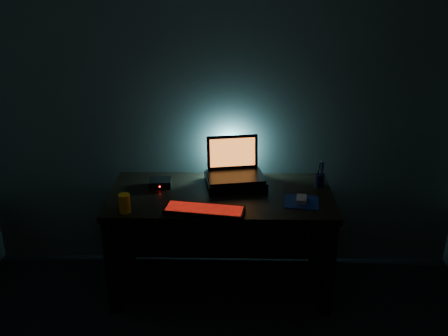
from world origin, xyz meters
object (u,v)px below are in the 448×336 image
Objects in this scene: mouse at (301,199)px; pen_cup at (320,180)px; laptop at (234,167)px; juice_glass at (125,203)px; router at (160,183)px; keyboard at (204,210)px.

mouse is 0.29m from pen_cup.
laptop is at bearing 175.10° from pen_cup.
pen_cup is (0.15, 0.25, 0.03)m from mouse.
juice_glass is (-0.68, -0.46, -0.06)m from laptop.
pen_cup is at bearing -2.76° from router.
mouse is (0.62, 0.15, 0.00)m from keyboard.
keyboard is 0.87m from pen_cup.
pen_cup is (0.77, 0.40, 0.03)m from keyboard.
laptop is 0.81× the size of keyboard.
juice_glass reaches higher than pen_cup.
juice_glass is at bearing -155.22° from laptop.
mouse is at bearing -43.81° from laptop.
keyboard is 0.50m from juice_glass.
pen_cup is at bearing 66.19° from mouse.
laptop reaches higher than mouse.
mouse is 0.86× the size of juice_glass.
router reaches higher than mouse.
router is at bearing 174.79° from mouse.
laptop is 2.67× the size of router.
laptop is 4.66× the size of pen_cup.
mouse is at bearing 22.44° from keyboard.
mouse is at bearing -17.36° from router.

